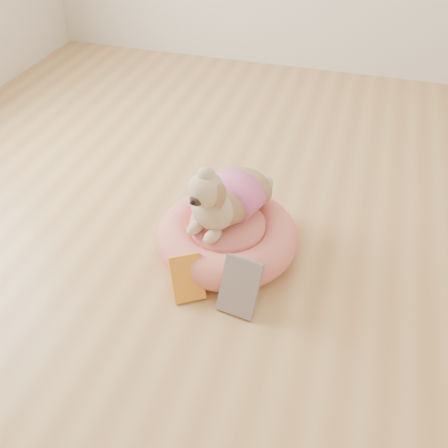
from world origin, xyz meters
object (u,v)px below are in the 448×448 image
(pet_bed, at_px, (227,236))
(book_white, at_px, (240,287))
(book_yellow, at_px, (187,278))
(dog, at_px, (226,187))

(pet_bed, relative_size, book_white, 2.68)
(book_yellow, bearing_deg, book_white, -33.11)
(pet_bed, relative_size, dog, 1.37)
(pet_bed, height_order, book_yellow, book_yellow)
(book_yellow, bearing_deg, pet_bed, 43.50)
(pet_bed, xyz_separation_m, dog, (-0.01, 0.02, 0.24))
(dog, bearing_deg, book_yellow, -81.21)
(dog, bearing_deg, book_white, -45.16)
(book_yellow, height_order, book_white, book_white)
(pet_bed, distance_m, dog, 0.25)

